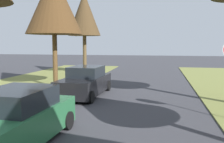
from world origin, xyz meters
The scene contains 4 objects.
street_tree_left_mid_b centered at (-5.00, 14.57, 5.29)m, with size 3.51×3.51×7.18m.
street_tree_left_far centered at (-5.30, 21.75, 5.43)m, with size 2.93×2.93×7.37m.
parked_sedan_green centered at (-2.31, 5.79, 0.72)m, with size 2.09×4.47×1.57m.
parked_sedan_black centered at (-2.44, 12.72, 0.72)m, with size 2.09×4.47×1.57m.
Camera 1 is at (1.60, -0.15, 2.81)m, focal length 40.00 mm.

